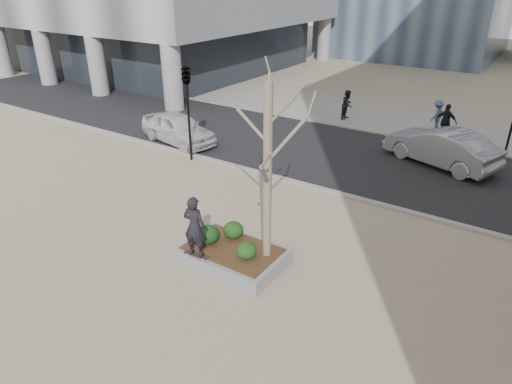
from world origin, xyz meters
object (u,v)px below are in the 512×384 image
Objects in this scene: skateboard at (196,255)px; skateboarder at (195,227)px; police_car at (178,128)px; planter at (233,256)px.

skateboard is 0.96m from skateboarder.
skateboard is at bearing -124.69° from police_car.
skateboarder is at bearing 175.30° from skateboard.
skateboard reaches higher than planter.
police_car is at bearing 140.64° from planter.
skateboarder reaches higher than planter.
police_car is at bearing -56.51° from skateboarder.
planter is at bearing -138.04° from skateboarder.
skateboarder is (-0.00, 0.00, 0.96)m from skateboard.
planter is 0.67× the size of police_car.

